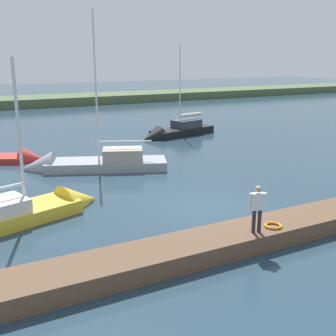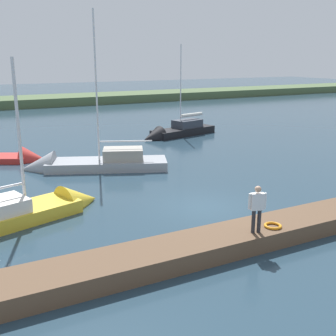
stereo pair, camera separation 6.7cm
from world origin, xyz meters
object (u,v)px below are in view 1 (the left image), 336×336
life_ring_buoy (273,226)px  sailboat_behind_pier (84,166)px  sailboat_near_dock (174,133)px  person_on_dock (257,206)px  sailboat_far_left (33,213)px

life_ring_buoy → sailboat_behind_pier: (3.17, -13.69, -0.51)m
sailboat_near_dock → person_on_dock: 22.62m
person_on_dock → sailboat_behind_pier: bearing=28.3°
sailboat_far_left → life_ring_buoy: bearing=-59.8°
person_on_dock → sailboat_near_dock: bearing=-2.1°
sailboat_near_dock → sailboat_far_left: 20.41m
sailboat_behind_pier → sailboat_far_left: size_ratio=1.37×
life_ring_buoy → sailboat_far_left: bearing=-42.3°
sailboat_behind_pier → sailboat_far_left: (4.35, 6.86, 0.02)m
sailboat_near_dock → sailboat_far_left: size_ratio=1.13×
sailboat_behind_pier → sailboat_near_dock: bearing=-122.4°
life_ring_buoy → sailboat_far_left: size_ratio=0.09×
sailboat_behind_pier → person_on_dock: sailboat_behind_pier is taller
sailboat_near_dock → sailboat_behind_pier: (10.34, 7.30, -0.09)m
person_on_dock → sailboat_far_left: bearing=62.6°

